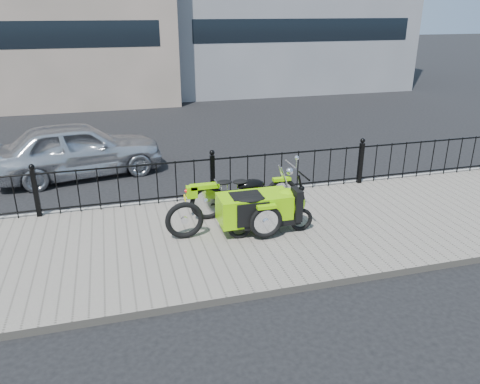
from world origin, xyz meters
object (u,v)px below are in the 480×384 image
object	(u,v)px
spare_tire	(185,220)
sedan_car	(78,149)
scooter	(265,213)
motorcycle_sidecar	(261,203)

from	to	relation	value
spare_tire	sedan_car	bearing A→B (deg)	113.86
spare_tire	scooter	bearing A→B (deg)	-10.81
motorcycle_sidecar	sedan_car	world-z (taller)	sedan_car
motorcycle_sidecar	spare_tire	xyz separation A→B (m)	(-1.44, -0.07, -0.13)
scooter	spare_tire	bearing A→B (deg)	169.19
motorcycle_sidecar	sedan_car	bearing A→B (deg)	128.14
scooter	spare_tire	world-z (taller)	scooter
scooter	spare_tire	size ratio (longest dim) A/B	2.33
spare_tire	sedan_car	world-z (taller)	sedan_car
motorcycle_sidecar	sedan_car	distance (m)	5.45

